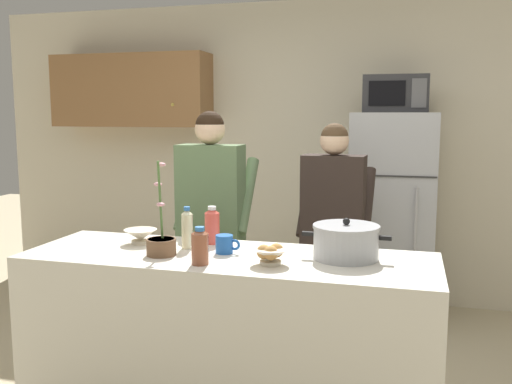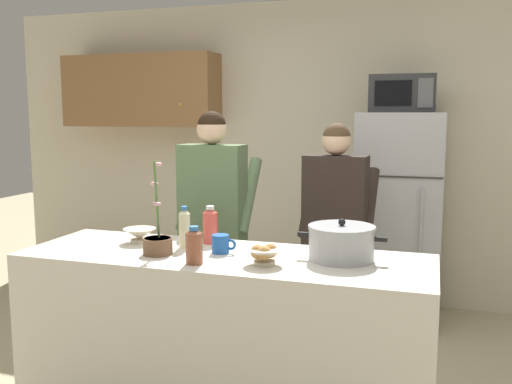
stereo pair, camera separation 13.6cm
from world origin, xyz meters
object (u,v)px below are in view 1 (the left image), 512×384
at_px(cooking_pot, 346,242).
at_px(empty_bowl, 141,235).
at_px(person_by_sink, 333,216).
at_px(coffee_mug, 225,244).
at_px(refrigerator, 392,217).
at_px(bread_bowl, 270,254).
at_px(person_near_pot, 211,207).
at_px(bottle_near_edge, 212,225).
at_px(potted_orchid, 161,243).
at_px(bottle_far_corner, 200,246).
at_px(microwave, 396,94).
at_px(bottle_mid_counter, 187,228).

xyz_separation_m(cooking_pot, empty_bowl, (-1.13, 0.02, -0.04)).
relative_size(person_by_sink, coffee_mug, 12.03).
xyz_separation_m(refrigerator, cooking_pot, (-0.17, -1.76, 0.18)).
height_order(coffee_mug, bread_bowl, bread_bowl).
height_order(person_near_pot, cooking_pot, person_near_pot).
xyz_separation_m(coffee_mug, bottle_near_edge, (-0.14, 0.19, 0.05)).
relative_size(bottle_near_edge, potted_orchid, 0.43).
xyz_separation_m(coffee_mug, empty_bowl, (-0.52, 0.08, -0.00)).
xyz_separation_m(bottle_near_edge, potted_orchid, (-0.16, -0.31, -0.04)).
bearing_deg(bottle_near_edge, bottle_far_corner, -77.88).
xyz_separation_m(bread_bowl, empty_bowl, (-0.80, 0.23, -0.01)).
distance_m(refrigerator, microwave, 0.96).
distance_m(person_by_sink, cooking_pot, 0.87).
bearing_deg(refrigerator, potted_orchid, -119.16).
height_order(person_by_sink, bottle_mid_counter, person_by_sink).
distance_m(refrigerator, potted_orchid, 2.23).
xyz_separation_m(coffee_mug, bottle_far_corner, (-0.05, -0.24, 0.04)).
xyz_separation_m(person_near_pot, bottle_mid_counter, (0.10, -0.66, -0.00)).
bearing_deg(refrigerator, bottle_far_corner, -112.00).
relative_size(person_near_pot, bottle_far_corner, 9.02).
bearing_deg(bottle_mid_counter, potted_orchid, -112.60).
bearing_deg(empty_bowl, microwave, 52.80).
relative_size(coffee_mug, bread_bowl, 0.70).
distance_m(person_by_sink, bottle_near_edge, 0.92).
bearing_deg(potted_orchid, bottle_far_corner, -24.04).
bearing_deg(microwave, person_near_pot, -135.72).
height_order(person_by_sink, potted_orchid, person_by_sink).
distance_m(person_near_pot, bread_bowl, 1.06).
xyz_separation_m(refrigerator, person_near_pot, (-1.11, -1.11, 0.21)).
bearing_deg(person_by_sink, bread_bowl, -98.48).
distance_m(empty_bowl, potted_orchid, 0.30).
height_order(person_near_pot, bread_bowl, person_near_pot).
distance_m(bread_bowl, bottle_far_corner, 0.34).
bearing_deg(bottle_near_edge, microwave, 60.12).
bearing_deg(bread_bowl, refrigerator, 75.65).
xyz_separation_m(refrigerator, bread_bowl, (-0.50, -1.97, 0.15)).
height_order(cooking_pot, bottle_far_corner, cooking_pot).
bearing_deg(bottle_near_edge, bottle_mid_counter, -122.22).
bearing_deg(empty_bowl, person_by_sink, 40.84).
distance_m(person_near_pot, bottle_near_edge, 0.55).
distance_m(bottle_far_corner, potted_orchid, 0.28).
bearing_deg(cooking_pot, coffee_mug, -174.74).
xyz_separation_m(person_by_sink, bottle_far_corner, (-0.48, -1.14, 0.04)).
height_order(person_by_sink, cooking_pot, person_by_sink).
bearing_deg(bottle_far_corner, person_near_pot, 106.73).
bearing_deg(empty_bowl, bottle_far_corner, -33.86).
relative_size(refrigerator, microwave, 3.42).
distance_m(coffee_mug, potted_orchid, 0.32).
xyz_separation_m(person_near_pot, coffee_mug, (0.33, -0.71, -0.06)).
distance_m(cooking_pot, bottle_mid_counter, 0.84).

